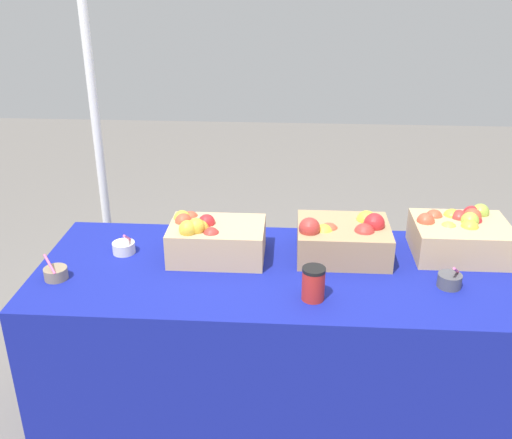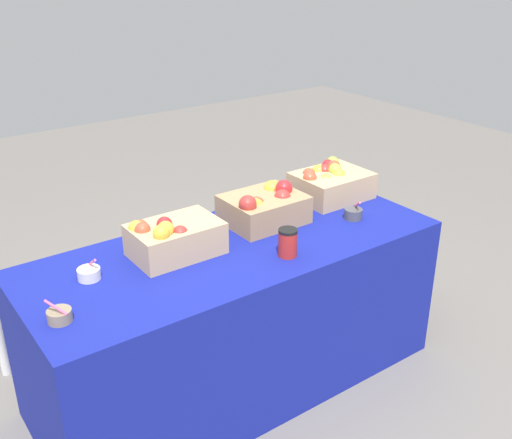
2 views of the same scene
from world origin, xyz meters
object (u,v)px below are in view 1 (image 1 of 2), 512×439
at_px(sample_bowl_mid, 56,273).
at_px(sample_bowl_far, 450,280).
at_px(apple_crate_middle, 344,238).
at_px(apple_crate_right, 213,239).
at_px(tent_pole, 99,152).
at_px(coffee_cup, 313,284).
at_px(sample_bowl_near, 124,247).
at_px(apple_crate_left, 460,235).

height_order(sample_bowl_mid, sample_bowl_far, sample_bowl_far).
bearing_deg(apple_crate_middle, apple_crate_right, -174.77).
xyz_separation_m(sample_bowl_far, tent_pole, (-1.55, 0.81, 0.20)).
height_order(sample_bowl_mid, coffee_cup, coffee_cup).
distance_m(apple_crate_middle, coffee_cup, 0.37).
bearing_deg(coffee_cup, tent_pole, 138.35).
height_order(apple_crate_middle, coffee_cup, apple_crate_middle).
distance_m(sample_bowl_near, tent_pole, 0.71).
xyz_separation_m(apple_crate_middle, sample_bowl_near, (-0.90, -0.03, -0.06)).
relative_size(sample_bowl_near, sample_bowl_far, 0.97).
xyz_separation_m(sample_bowl_far, coffee_cup, (-0.50, -0.12, 0.04)).
relative_size(apple_crate_right, sample_bowl_far, 3.65).
relative_size(sample_bowl_near, coffee_cup, 0.80).
xyz_separation_m(apple_crate_right, coffee_cup, (0.39, -0.29, -0.02)).
distance_m(apple_crate_left, sample_bowl_near, 1.38).
bearing_deg(tent_pole, apple_crate_right, -44.34).
bearing_deg(tent_pole, sample_bowl_near, -66.05).
bearing_deg(sample_bowl_far, sample_bowl_near, 171.52).
bearing_deg(apple_crate_right, sample_bowl_mid, -159.59).
bearing_deg(sample_bowl_far, tent_pole, 152.39).
xyz_separation_m(apple_crate_left, apple_crate_right, (-1.00, -0.10, 0.00)).
relative_size(apple_crate_right, sample_bowl_mid, 3.89).
bearing_deg(apple_crate_middle, coffee_cup, -111.04).
height_order(sample_bowl_near, sample_bowl_far, sample_bowl_far).
bearing_deg(apple_crate_left, apple_crate_right, -174.15).
height_order(apple_crate_middle, sample_bowl_far, apple_crate_middle).
bearing_deg(sample_bowl_mid, coffee_cup, -4.76).
distance_m(apple_crate_middle, apple_crate_right, 0.53).
height_order(apple_crate_right, sample_bowl_far, apple_crate_right).
height_order(sample_bowl_near, sample_bowl_mid, sample_bowl_near).
xyz_separation_m(apple_crate_middle, tent_pole, (-1.17, 0.59, 0.15)).
xyz_separation_m(apple_crate_left, coffee_cup, (-0.60, -0.40, -0.02)).
distance_m(sample_bowl_far, coffee_cup, 0.52).
bearing_deg(apple_crate_right, apple_crate_middle, 5.23).
bearing_deg(coffee_cup, apple_crate_right, 143.32).
height_order(apple_crate_middle, tent_pole, tent_pole).
distance_m(apple_crate_middle, sample_bowl_near, 0.90).
distance_m(apple_crate_middle, sample_bowl_far, 0.44).
bearing_deg(sample_bowl_far, apple_crate_right, 168.95).
bearing_deg(apple_crate_right, apple_crate_left, 5.85).
bearing_deg(tent_pole, apple_crate_left, -17.89).
relative_size(apple_crate_left, sample_bowl_mid, 3.88).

